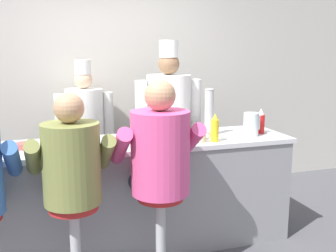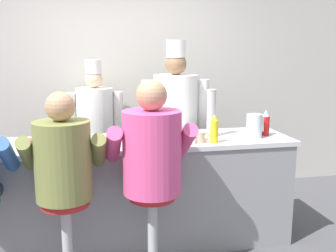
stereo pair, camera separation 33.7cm
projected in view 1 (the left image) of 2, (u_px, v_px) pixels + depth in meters
name	position (u px, v px, depth m)	size (l,w,h in m)	color
wall_back	(105.00, 82.00, 4.56)	(10.00, 0.06, 2.70)	beige
diner_counter	(133.00, 194.00, 3.43)	(2.80, 0.68, 0.95)	gray
ketchup_bottle_red	(261.00, 122.00, 3.64)	(0.07, 0.07, 0.23)	red
mustard_bottle_yellow	(215.00, 129.00, 3.30)	(0.07, 0.07, 0.24)	yellow
hot_sauce_bottle_orange	(192.00, 136.00, 3.22)	(0.03, 0.03, 0.13)	orange
water_pitcher_clear	(251.00, 124.00, 3.53)	(0.16, 0.14, 0.21)	silver
breakfast_plate	(61.00, 151.00, 2.95)	(0.25, 0.25, 0.05)	white
cereal_bowl	(25.00, 146.00, 3.09)	(0.14, 0.14, 0.05)	#B24C47
coffee_mug_tan	(202.00, 136.00, 3.30)	(0.13, 0.09, 0.09)	beige
cup_stack_steel	(209.00, 112.00, 3.53)	(0.09, 0.09, 0.42)	#B7BABF
diner_seated_olive	(72.00, 170.00, 2.67)	(0.59, 0.58, 1.44)	#B2B5BA
diner_seated_pink	(159.00, 157.00, 2.85)	(0.65, 0.64, 1.51)	#B2B5BA
cook_in_whites_near	(85.00, 127.00, 4.28)	(0.63, 0.40, 1.61)	#232328
cook_in_whites_far	(169.00, 120.00, 4.08)	(0.71, 0.45, 1.81)	#232328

